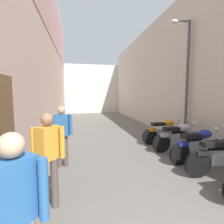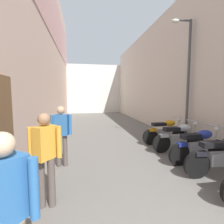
{
  "view_description": "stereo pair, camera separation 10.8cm",
  "coord_description": "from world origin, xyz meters",
  "px_view_note": "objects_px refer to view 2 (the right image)",
  "views": [
    {
      "loc": [
        -1.45,
        0.35,
        1.85
      ],
      "look_at": [
        -0.35,
        5.86,
        1.29
      ],
      "focal_mm": 27.34,
      "sensor_mm": 36.0,
      "label": 1
    },
    {
      "loc": [
        -1.35,
        0.33,
        1.85
      ],
      "look_at": [
        -0.35,
        5.86,
        1.29
      ],
      "focal_mm": 27.34,
      "sensor_mm": 36.0,
      "label": 2
    }
  ],
  "objects_px": {
    "pedestrian_further_down": "(61,132)",
    "street_lamp": "(186,73)",
    "motorcycle_third": "(223,155)",
    "motorcycle_fourth": "(199,145)",
    "pedestrian_mid_alley": "(45,153)",
    "motorcycle_sixth": "(165,131)",
    "pedestrian_by_doorway": "(6,211)",
    "motorcycle_fifth": "(179,136)"
  },
  "relations": [
    {
      "from": "motorcycle_sixth",
      "to": "pedestrian_by_doorway",
      "type": "xyz_separation_m",
      "value": [
        -3.75,
        -4.5,
        0.42
      ]
    },
    {
      "from": "pedestrian_by_doorway",
      "to": "street_lamp",
      "type": "height_order",
      "value": "street_lamp"
    },
    {
      "from": "motorcycle_third",
      "to": "motorcycle_fourth",
      "type": "height_order",
      "value": "same"
    },
    {
      "from": "motorcycle_third",
      "to": "pedestrian_further_down",
      "type": "distance_m",
      "value": 3.89
    },
    {
      "from": "street_lamp",
      "to": "motorcycle_fourth",
      "type": "bearing_deg",
      "value": -111.49
    },
    {
      "from": "motorcycle_sixth",
      "to": "motorcycle_fourth",
      "type": "bearing_deg",
      "value": -90.0
    },
    {
      "from": "motorcycle_sixth",
      "to": "street_lamp",
      "type": "xyz_separation_m",
      "value": [
        0.7,
        -0.11,
        2.17
      ]
    },
    {
      "from": "pedestrian_further_down",
      "to": "street_lamp",
      "type": "xyz_separation_m",
      "value": [
        4.35,
        1.33,
        1.76
      ]
    },
    {
      "from": "pedestrian_further_down",
      "to": "pedestrian_mid_alley",
      "type": "bearing_deg",
      "value": -92.51
    },
    {
      "from": "motorcycle_fourth",
      "to": "motorcycle_sixth",
      "type": "height_order",
      "value": "same"
    },
    {
      "from": "pedestrian_mid_alley",
      "to": "pedestrian_further_down",
      "type": "xyz_separation_m",
      "value": [
        0.07,
        1.64,
        0.0
      ]
    },
    {
      "from": "motorcycle_fifth",
      "to": "pedestrian_further_down",
      "type": "relative_size",
      "value": 1.18
    },
    {
      "from": "motorcycle_fourth",
      "to": "pedestrian_mid_alley",
      "type": "relative_size",
      "value": 1.18
    },
    {
      "from": "pedestrian_further_down",
      "to": "motorcycle_fifth",
      "type": "bearing_deg",
      "value": 8.12
    },
    {
      "from": "motorcycle_third",
      "to": "street_lamp",
      "type": "relative_size",
      "value": 0.41
    },
    {
      "from": "motorcycle_fifth",
      "to": "pedestrian_by_doorway",
      "type": "height_order",
      "value": "pedestrian_by_doorway"
    },
    {
      "from": "pedestrian_by_doorway",
      "to": "motorcycle_third",
      "type": "bearing_deg",
      "value": 25.66
    },
    {
      "from": "motorcycle_third",
      "to": "motorcycle_fifth",
      "type": "xyz_separation_m",
      "value": [
        -0.0,
        1.77,
        0.0
      ]
    },
    {
      "from": "motorcycle_fourth",
      "to": "pedestrian_by_doorway",
      "type": "relative_size",
      "value": 1.18
    },
    {
      "from": "motorcycle_fifth",
      "to": "pedestrian_by_doorway",
      "type": "bearing_deg",
      "value": -136.4
    },
    {
      "from": "pedestrian_further_down",
      "to": "motorcycle_third",
      "type": "bearing_deg",
      "value": -18.87
    },
    {
      "from": "motorcycle_fifth",
      "to": "motorcycle_fourth",
      "type": "bearing_deg",
      "value": -90.0
    },
    {
      "from": "pedestrian_by_doorway",
      "to": "pedestrian_mid_alley",
      "type": "distance_m",
      "value": 1.41
    },
    {
      "from": "motorcycle_third",
      "to": "pedestrian_mid_alley",
      "type": "distance_m",
      "value": 3.77
    },
    {
      "from": "motorcycle_third",
      "to": "pedestrian_by_doorway",
      "type": "xyz_separation_m",
      "value": [
        -3.75,
        -1.8,
        0.42
      ]
    },
    {
      "from": "motorcycle_sixth",
      "to": "pedestrian_by_doorway",
      "type": "distance_m",
      "value": 5.87
    },
    {
      "from": "pedestrian_further_down",
      "to": "motorcycle_sixth",
      "type": "bearing_deg",
      "value": 21.58
    },
    {
      "from": "motorcycle_fourth",
      "to": "pedestrian_further_down",
      "type": "xyz_separation_m",
      "value": [
        -3.66,
        0.44,
        0.42
      ]
    },
    {
      "from": "motorcycle_third",
      "to": "motorcycle_sixth",
      "type": "distance_m",
      "value": 2.69
    },
    {
      "from": "motorcycle_fourth",
      "to": "pedestrian_further_down",
      "type": "bearing_deg",
      "value": 173.16
    },
    {
      "from": "motorcycle_fourth",
      "to": "pedestrian_further_down",
      "type": "height_order",
      "value": "pedestrian_further_down"
    },
    {
      "from": "motorcycle_sixth",
      "to": "pedestrian_further_down",
      "type": "bearing_deg",
      "value": -158.42
    },
    {
      "from": "motorcycle_sixth",
      "to": "pedestrian_by_doorway",
      "type": "bearing_deg",
      "value": -129.84
    },
    {
      "from": "motorcycle_third",
      "to": "pedestrian_mid_alley",
      "type": "height_order",
      "value": "pedestrian_mid_alley"
    },
    {
      "from": "motorcycle_sixth",
      "to": "pedestrian_mid_alley",
      "type": "xyz_separation_m",
      "value": [
        -3.73,
        -3.09,
        0.42
      ]
    },
    {
      "from": "motorcycle_fourth",
      "to": "motorcycle_sixth",
      "type": "distance_m",
      "value": 1.88
    },
    {
      "from": "pedestrian_further_down",
      "to": "pedestrian_by_doorway",
      "type": "bearing_deg",
      "value": -91.84
    },
    {
      "from": "motorcycle_third",
      "to": "street_lamp",
      "type": "xyz_separation_m",
      "value": [
        0.7,
        2.58,
        2.17
      ]
    },
    {
      "from": "pedestrian_by_doorway",
      "to": "street_lamp",
      "type": "relative_size",
      "value": 0.34
    },
    {
      "from": "motorcycle_third",
      "to": "pedestrian_mid_alley",
      "type": "relative_size",
      "value": 1.18
    },
    {
      "from": "motorcycle_fifth",
      "to": "street_lamp",
      "type": "xyz_separation_m",
      "value": [
        0.7,
        0.81,
        2.17
      ]
    },
    {
      "from": "motorcycle_sixth",
      "to": "motorcycle_fifth",
      "type": "bearing_deg",
      "value": -90.0
    }
  ]
}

